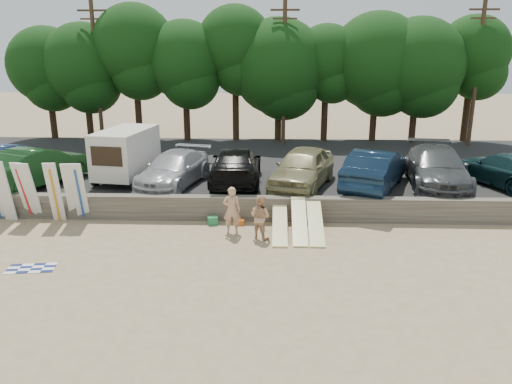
# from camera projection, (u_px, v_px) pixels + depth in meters

# --- Properties ---
(ground) EXTENTS (120.00, 120.00, 0.00)m
(ground) POSITION_uv_depth(u_px,v_px,m) (232.00, 248.00, 17.73)
(ground) COLOR tan
(ground) RESTS_ON ground
(seawall) EXTENTS (44.00, 0.50, 1.00)m
(seawall) POSITION_uv_depth(u_px,v_px,m) (238.00, 208.00, 20.46)
(seawall) COLOR #6B6356
(seawall) RESTS_ON ground
(parking_lot) EXTENTS (44.00, 14.50, 0.70)m
(parking_lot) POSITION_uv_depth(u_px,v_px,m) (248.00, 168.00, 27.70)
(parking_lot) COLOR #282828
(parking_lot) RESTS_ON ground
(treeline) EXTENTS (33.08, 6.67, 8.91)m
(treeline) POSITION_uv_depth(u_px,v_px,m) (261.00, 60.00, 32.71)
(treeline) COLOR #382616
(treeline) RESTS_ON parking_lot
(utility_poles) EXTENTS (25.80, 0.26, 9.00)m
(utility_poles) POSITION_uv_depth(u_px,v_px,m) (284.00, 70.00, 31.46)
(utility_poles) COLOR #473321
(utility_poles) RESTS_ON parking_lot
(box_trailer) EXTENTS (2.65, 4.08, 2.44)m
(box_trailer) POSITION_uv_depth(u_px,v_px,m) (126.00, 152.00, 23.54)
(box_trailer) COLOR beige
(box_trailer) RESTS_ON parking_lot
(car_1) EXTENTS (3.85, 5.72, 1.78)m
(car_1) POSITION_uv_depth(u_px,v_px,m) (37.00, 166.00, 22.83)
(car_1) COLOR #163C18
(car_1) RESTS_ON parking_lot
(car_2) EXTENTS (3.23, 5.53, 1.51)m
(car_2) POSITION_uv_depth(u_px,v_px,m) (174.00, 169.00, 22.91)
(car_2) COLOR #B2B2B7
(car_2) RESTS_ON parking_lot
(car_3) EXTENTS (2.36, 5.64, 1.63)m
(car_3) POSITION_uv_depth(u_px,v_px,m) (236.00, 166.00, 23.31)
(car_3) COLOR black
(car_3) RESTS_ON parking_lot
(car_4) EXTENTS (3.64, 5.65, 1.79)m
(car_4) POSITION_uv_depth(u_px,v_px,m) (303.00, 168.00, 22.56)
(car_4) COLOR #8E885A
(car_4) RESTS_ON parking_lot
(car_5) EXTENTS (3.86, 5.68, 1.77)m
(car_5) POSITION_uv_depth(u_px,v_px,m) (375.00, 169.00, 22.35)
(car_5) COLOR #0E2034
(car_5) RESTS_ON parking_lot
(car_6) EXTENTS (3.23, 6.30, 1.75)m
(car_6) POSITION_uv_depth(u_px,v_px,m) (437.00, 167.00, 22.71)
(car_6) COLOR #424546
(car_6) RESTS_ON parking_lot
(car_7) EXTENTS (3.90, 5.67, 1.52)m
(car_7) POSITION_uv_depth(u_px,v_px,m) (505.00, 169.00, 22.81)
(car_7) COLOR #122E32
(car_7) RESTS_ON parking_lot
(surfboard_upright_1) EXTENTS (0.53, 0.55, 2.57)m
(surfboard_upright_1) POSITION_uv_depth(u_px,v_px,m) (4.00, 191.00, 20.03)
(surfboard_upright_1) COLOR white
(surfboard_upright_1) RESTS_ON ground
(surfboard_upright_2) EXTENTS (0.60, 0.80, 2.53)m
(surfboard_upright_2) POSITION_uv_depth(u_px,v_px,m) (24.00, 191.00, 20.12)
(surfboard_upright_2) COLOR white
(surfboard_upright_2) RESTS_ON ground
(surfboard_upright_3) EXTENTS (0.53, 0.81, 2.51)m
(surfboard_upright_3) POSITION_uv_depth(u_px,v_px,m) (30.00, 192.00, 20.08)
(surfboard_upright_3) COLOR white
(surfboard_upright_3) RESTS_ON ground
(surfboard_upright_4) EXTENTS (0.56, 0.70, 2.55)m
(surfboard_upright_4) POSITION_uv_depth(u_px,v_px,m) (55.00, 192.00, 19.94)
(surfboard_upright_4) COLOR white
(surfboard_upright_4) RESTS_ON ground
(surfboard_upright_5) EXTENTS (0.62, 0.88, 2.51)m
(surfboard_upright_5) POSITION_uv_depth(u_px,v_px,m) (72.00, 192.00, 20.07)
(surfboard_upright_5) COLOR white
(surfboard_upright_5) RESTS_ON ground
(surfboard_upright_6) EXTENTS (0.58, 0.81, 2.52)m
(surfboard_upright_6) POSITION_uv_depth(u_px,v_px,m) (79.00, 192.00, 20.01)
(surfboard_upright_6) COLOR white
(surfboard_upright_6) RESTS_ON ground
(surfboard_low_0) EXTENTS (0.56, 2.93, 0.80)m
(surfboard_low_0) POSITION_uv_depth(u_px,v_px,m) (280.00, 223.00, 19.00)
(surfboard_low_0) COLOR #F4EA99
(surfboard_low_0) RESTS_ON ground
(surfboard_low_1) EXTENTS (0.56, 2.86, 1.04)m
(surfboard_low_1) POSITION_uv_depth(u_px,v_px,m) (299.00, 220.00, 18.95)
(surfboard_low_1) COLOR #F4EA99
(surfboard_low_1) RESTS_ON ground
(surfboard_low_2) EXTENTS (0.56, 2.87, 1.00)m
(surfboard_low_2) POSITION_uv_depth(u_px,v_px,m) (315.00, 221.00, 18.94)
(surfboard_low_2) COLOR #F4EA99
(surfboard_low_2) RESTS_ON ground
(beachgoer_a) EXTENTS (0.69, 0.47, 1.84)m
(beachgoer_a) POSITION_uv_depth(u_px,v_px,m) (232.00, 210.00, 18.88)
(beachgoer_a) COLOR tan
(beachgoer_a) RESTS_ON ground
(beachgoer_b) EXTENTS (1.02, 0.97, 1.66)m
(beachgoer_b) POSITION_uv_depth(u_px,v_px,m) (260.00, 217.00, 18.42)
(beachgoer_b) COLOR tan
(beachgoer_b) RESTS_ON ground
(cooler) EXTENTS (0.46, 0.41, 0.32)m
(cooler) POSITION_uv_depth(u_px,v_px,m) (213.00, 221.00, 20.02)
(cooler) COLOR #25884C
(cooler) RESTS_ON ground
(gear_bag) EXTENTS (0.31, 0.26, 0.22)m
(gear_bag) POSITION_uv_depth(u_px,v_px,m) (240.00, 222.00, 19.99)
(gear_bag) COLOR orange
(gear_bag) RESTS_ON ground
(beach_towel) EXTENTS (1.69, 1.69, 0.00)m
(beach_towel) POSITION_uv_depth(u_px,v_px,m) (31.00, 268.00, 16.10)
(beach_towel) COLOR white
(beach_towel) RESTS_ON ground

